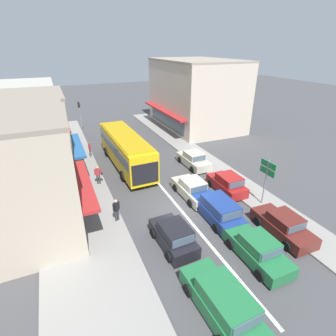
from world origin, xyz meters
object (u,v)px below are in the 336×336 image
at_px(city_bus, 126,148).
at_px(sedan_adjacent_lane_lead, 192,189).
at_px(directional_road_sign, 267,172).
at_px(pedestrian_browsing_midblock, 90,149).
at_px(parked_sedan_kerb_front, 283,225).
at_px(parked_hatchback_kerb_second, 227,184).
at_px(pedestrian_far_walker, 116,209).
at_px(sedan_behind_bus_mid, 257,250).
at_px(wagon_queue_gap_filler, 218,210).
at_px(hatchback_queue_far_back, 174,236).
at_px(wagon_behind_bus_near, 222,302).
at_px(parked_sedan_kerb_third, 194,160).
at_px(pedestrian_with_handbag_near, 98,174).
at_px(traffic_light_downstreet, 80,112).

xyz_separation_m(city_bus, sedan_adjacent_lane_lead, (3.18, -7.72, -1.22)).
distance_m(directional_road_sign, pedestrian_browsing_midblock, 17.72).
relative_size(parked_sedan_kerb_front, directional_road_sign, 1.18).
distance_m(parked_hatchback_kerb_second, pedestrian_far_walker, 9.19).
bearing_deg(sedan_behind_bus_mid, directional_road_sign, 45.47).
relative_size(wagon_queue_gap_filler, parked_hatchback_kerb_second, 1.22).
bearing_deg(parked_hatchback_kerb_second, pedestrian_far_walker, -177.26).
relative_size(hatchback_queue_far_back, parked_sedan_kerb_front, 0.89).
bearing_deg(sedan_adjacent_lane_lead, wagon_behind_bus_near, -110.91).
xyz_separation_m(parked_sedan_kerb_front, pedestrian_far_walker, (-9.26, 5.41, 0.40)).
relative_size(wagon_queue_gap_filler, pedestrian_far_walker, 2.78).
xyz_separation_m(parked_sedan_kerb_third, pedestrian_far_walker, (-9.08, -5.93, 0.40)).
height_order(parked_sedan_kerb_front, pedestrian_far_walker, pedestrian_far_walker).
bearing_deg(parked_sedan_kerb_third, pedestrian_browsing_midblock, 145.98).
bearing_deg(wagon_queue_gap_filler, pedestrian_far_walker, 159.56).
bearing_deg(pedestrian_with_handbag_near, pedestrian_far_walker, -88.11).
bearing_deg(parked_hatchback_kerb_second, hatchback_queue_far_back, -148.66).
xyz_separation_m(wagon_behind_bus_near, pedestrian_browsing_midblock, (-2.58, 20.47, 0.32)).
distance_m(city_bus, parked_sedan_kerb_front, 15.39).
distance_m(city_bus, pedestrian_with_handbag_near, 4.42).
bearing_deg(traffic_light_downstreet, wagon_queue_gap_filler, -75.70).
bearing_deg(directional_road_sign, pedestrian_browsing_midblock, 126.23).
bearing_deg(parked_hatchback_kerb_second, traffic_light_downstreet, 112.91).
xyz_separation_m(hatchback_queue_far_back, parked_sedan_kerb_third, (6.55, 9.54, -0.05)).
bearing_deg(city_bus, parked_sedan_kerb_third, -23.94).
height_order(hatchback_queue_far_back, parked_sedan_kerb_third, hatchback_queue_far_back).
bearing_deg(parked_sedan_kerb_front, city_bus, 113.91).
bearing_deg(directional_road_sign, parked_sedan_kerb_front, -111.09).
xyz_separation_m(traffic_light_downstreet, directional_road_sign, (10.11, -23.45, -0.15)).
relative_size(parked_sedan_kerb_front, traffic_light_downstreet, 1.01).
bearing_deg(traffic_light_downstreet, parked_sedan_kerb_third, -60.40).
bearing_deg(parked_sedan_kerb_front, sedan_adjacent_lane_lead, 115.73).
bearing_deg(sedan_behind_bus_mid, wagon_queue_gap_filler, 88.84).
bearing_deg(wagon_queue_gap_filler, sedan_adjacent_lane_lead, 93.27).
distance_m(wagon_behind_bus_near, parked_sedan_kerb_third, 15.76).
distance_m(parked_sedan_kerb_third, pedestrian_with_handbag_near, 9.28).
bearing_deg(pedestrian_far_walker, city_bus, 70.57).
height_order(city_bus, sedan_behind_bus_mid, city_bus).
xyz_separation_m(pedestrian_with_handbag_near, pedestrian_browsing_midblock, (0.25, 6.31, -0.00)).
height_order(parked_hatchback_kerb_second, pedestrian_far_walker, pedestrian_far_walker).
height_order(wagon_queue_gap_filler, pedestrian_far_walker, pedestrian_far_walker).
bearing_deg(traffic_light_downstreet, hatchback_queue_far_back, -85.07).
bearing_deg(traffic_light_downstreet, pedestrian_with_handbag_near, -92.10).
height_order(traffic_light_downstreet, pedestrian_with_handbag_near, traffic_light_downstreet).
distance_m(parked_sedan_kerb_third, traffic_light_downstreet, 17.75).
height_order(wagon_behind_bus_near, pedestrian_browsing_midblock, pedestrian_browsing_midblock).
bearing_deg(traffic_light_downstreet, wagon_behind_bus_near, -85.64).
bearing_deg(sedan_adjacent_lane_lead, city_bus, 112.39).
relative_size(traffic_light_downstreet, pedestrian_browsing_midblock, 2.58).
bearing_deg(city_bus, pedestrian_far_walker, -109.43).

